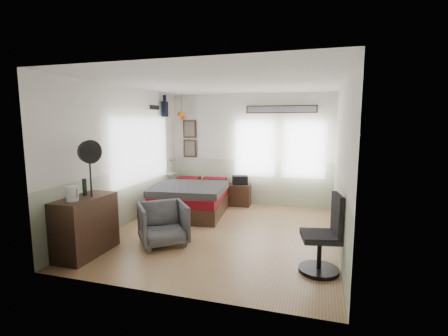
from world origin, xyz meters
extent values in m
cube|color=#9E7144|center=(0.00, 0.00, -0.01)|extent=(4.00, 4.50, 0.01)
cube|color=silver|center=(0.00, 2.25, 1.35)|extent=(4.00, 0.02, 2.70)
cube|color=silver|center=(0.00, -2.25, 1.35)|extent=(4.00, 0.02, 2.70)
cube|color=silver|center=(-2.00, 0.00, 1.35)|extent=(0.02, 4.50, 2.70)
cube|color=silver|center=(2.00, 0.00, 1.35)|extent=(0.02, 4.50, 2.70)
cube|color=white|center=(0.00, 0.00, 2.70)|extent=(4.00, 4.50, 0.02)
cube|color=#AFBD9D|center=(0.00, 2.24, 0.55)|extent=(4.00, 0.01, 1.10)
cube|color=#AFBD9D|center=(-1.99, 0.00, 0.55)|extent=(0.01, 4.50, 1.10)
cube|color=#AFBD9D|center=(1.99, 0.00, 0.55)|extent=(0.01, 4.50, 1.10)
cube|color=silver|center=(-1.96, 0.55, 1.45)|extent=(0.03, 2.20, 1.35)
cube|color=silver|center=(0.15, 2.21, 1.40)|extent=(0.95, 0.03, 1.30)
cube|color=silver|center=(1.30, 2.21, 1.40)|extent=(0.95, 0.03, 1.30)
cube|color=#3F2717|center=(-1.55, 2.21, 1.35)|extent=(0.35, 0.03, 0.45)
cube|color=#3F2717|center=(-1.55, 2.21, 1.85)|extent=(0.35, 0.03, 0.45)
cube|color=#7F7259|center=(-1.55, 2.20, 1.35)|extent=(0.27, 0.01, 0.37)
cube|color=#7F7259|center=(-1.55, 2.20, 1.85)|extent=(0.27, 0.01, 0.37)
cube|color=#3F2717|center=(0.75, 2.21, 2.32)|extent=(1.65, 0.03, 0.18)
cube|color=gray|center=(0.75, 2.20, 2.32)|extent=(1.58, 0.01, 0.13)
cube|color=white|center=(-1.97, 1.15, 2.35)|extent=(0.02, 0.48, 0.14)
sphere|color=red|center=(-1.65, 1.95, 2.18)|extent=(0.20, 0.20, 0.20)
cube|color=#362016|center=(-1.06, 1.16, 0.16)|extent=(1.65, 2.19, 0.33)
cube|color=maroon|center=(-1.06, 1.16, 0.42)|extent=(1.61, 2.15, 0.18)
cube|color=#565656|center=(-1.06, 0.93, 0.58)|extent=(1.65, 1.65, 0.14)
cube|color=maroon|center=(-1.40, 1.98, 0.58)|extent=(0.60, 0.41, 0.14)
cube|color=maroon|center=(-0.72, 1.98, 0.58)|extent=(0.60, 0.41, 0.14)
cube|color=#362016|center=(-1.74, -1.52, 0.45)|extent=(0.48, 1.00, 0.90)
imported|color=#484850|center=(-0.80, -0.80, 0.35)|extent=(1.06, 1.06, 0.69)
cube|color=#362016|center=(-0.18, 2.05, 0.26)|extent=(0.54, 0.45, 0.52)
cylinder|color=black|center=(1.70, -1.13, 0.03)|extent=(0.54, 0.54, 0.05)
cylinder|color=black|center=(1.70, -1.13, 0.26)|extent=(0.06, 0.06, 0.42)
cube|color=#29292B|center=(1.70, -1.13, 0.50)|extent=(0.56, 0.56, 0.08)
cube|color=#29292B|center=(1.90, -1.09, 0.81)|extent=(0.15, 0.44, 0.54)
cylinder|color=silver|center=(-1.73, -1.76, 1.01)|extent=(0.16, 0.16, 0.22)
cube|color=silver|center=(-1.64, -1.76, 1.02)|extent=(0.02, 0.02, 0.13)
cylinder|color=black|center=(-1.81, -1.41, 1.03)|extent=(0.07, 0.07, 0.26)
cylinder|color=black|center=(-1.65, -1.46, 1.23)|extent=(0.03, 0.03, 0.66)
cylinder|color=black|center=(-1.65, -1.46, 1.59)|extent=(0.19, 0.33, 0.33)
cylinder|color=black|center=(-1.60, -1.46, 1.59)|extent=(0.16, 0.34, 0.35)
cube|color=black|center=(-0.18, 2.05, 0.62)|extent=(0.42, 0.35, 0.21)
camera|label=1|loc=(1.65, -5.50, 2.03)|focal=26.00mm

